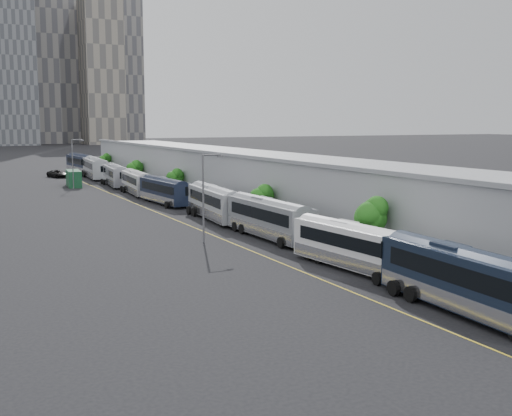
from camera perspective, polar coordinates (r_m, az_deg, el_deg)
sidewalk at (r=70.57m, az=3.03°, el=-1.31°), size 10.00×170.00×0.12m
lane_line at (r=66.09m, az=-4.91°, el=-1.99°), size 0.12×160.00×0.02m
depot at (r=72.16m, az=5.81°, el=1.63°), size 12.45×160.40×7.20m
bus_1 at (r=39.35m, az=18.33°, el=-6.65°), size 3.30×13.45×3.90m
bus_2 at (r=48.75m, az=8.77°, el=-3.77°), size 3.63×12.38×3.57m
bus_3 at (r=61.17m, az=1.19°, el=-1.23°), size 2.91×13.11×3.82m
bus_4 at (r=72.95m, az=-3.66°, el=0.22°), size 3.78×13.29×3.83m
bus_5 at (r=87.32m, az=-8.14°, el=1.32°), size 3.29×12.30×3.55m
bus_6 at (r=99.64m, az=-10.53°, el=2.06°), size 3.39×12.35×3.56m
bus_7 at (r=112.70m, az=-12.37°, el=2.69°), size 3.79×12.82×3.69m
bus_8 at (r=128.74m, az=-14.11°, el=3.32°), size 3.87×14.17×4.09m
bus_9 at (r=142.31m, az=-15.25°, el=3.68°), size 3.84×14.20×4.10m
tree_1 at (r=52.14m, az=10.16°, el=-0.46°), size 2.66×2.66×5.17m
tree_2 at (r=68.60m, az=0.43°, el=0.99°), size 2.67×2.67×4.43m
tree_3 at (r=94.26m, az=-7.25°, el=2.71°), size 2.43×2.43×4.19m
tree_4 at (r=113.58m, az=-10.76°, el=3.50°), size 2.78×2.78×4.41m
tree_5 at (r=135.64m, az=-13.27°, el=4.22°), size 2.10×2.10×4.35m
street_lamp_near at (r=58.78m, az=-4.53°, el=1.48°), size 2.04×0.22×8.19m
street_lamp_far at (r=110.49m, az=-15.89°, el=4.14°), size 2.04×0.22×8.17m
shipping_container at (r=114.08m, az=-15.89°, el=2.54°), size 2.84×6.99×2.78m
suv at (r=133.12m, az=-17.17°, el=2.93°), size 4.16×5.99×1.52m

